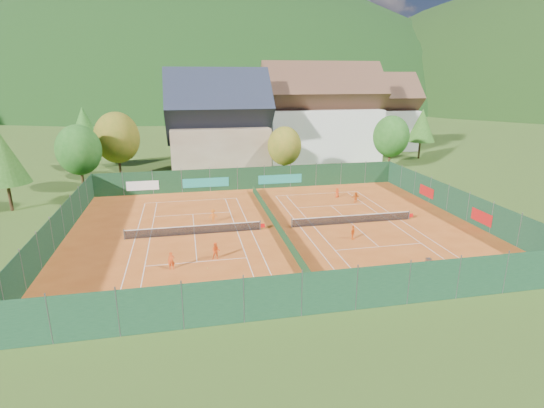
{
  "coord_description": "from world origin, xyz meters",
  "views": [
    {
      "loc": [
        -8.4,
        -38.77,
        14.49
      ],
      "look_at": [
        0.0,
        2.0,
        2.0
      ],
      "focal_mm": 28.0,
      "sensor_mm": 36.0,
      "label": 1
    }
  ],
  "objects_px": {
    "player_left_far": "(213,216)",
    "player_right_near": "(353,232)",
    "player_left_mid": "(216,251)",
    "player_left_near": "(171,261)",
    "player_right_far_a": "(337,193)",
    "ball_hopper": "(429,260)",
    "player_right_far_b": "(356,197)",
    "chalet": "(218,128)",
    "hotel_block_a": "(320,118)",
    "hotel_block_b": "(373,117)"
  },
  "relations": [
    {
      "from": "chalet",
      "to": "player_right_far_b",
      "type": "bearing_deg",
      "value": -57.81
    },
    {
      "from": "player_left_far",
      "to": "player_right_near",
      "type": "relative_size",
      "value": 1.0
    },
    {
      "from": "player_left_mid",
      "to": "player_right_far_a",
      "type": "xyz_separation_m",
      "value": [
        16.34,
        15.89,
        -0.12
      ]
    },
    {
      "from": "hotel_block_a",
      "to": "player_right_far_a",
      "type": "height_order",
      "value": "hotel_block_a"
    },
    {
      "from": "player_right_near",
      "to": "player_right_far_a",
      "type": "distance_m",
      "value": 14.38
    },
    {
      "from": "hotel_block_b",
      "to": "player_right_near",
      "type": "relative_size",
      "value": 12.38
    },
    {
      "from": "player_left_far",
      "to": "player_right_far_b",
      "type": "relative_size",
      "value": 1.09
    },
    {
      "from": "player_left_mid",
      "to": "player_right_far_a",
      "type": "relative_size",
      "value": 1.2
    },
    {
      "from": "player_right_near",
      "to": "player_right_far_b",
      "type": "height_order",
      "value": "player_right_near"
    },
    {
      "from": "chalet",
      "to": "hotel_block_a",
      "type": "distance_m",
      "value": 19.94
    },
    {
      "from": "player_left_far",
      "to": "player_right_near",
      "type": "height_order",
      "value": "player_right_near"
    },
    {
      "from": "player_right_far_b",
      "to": "hotel_block_b",
      "type": "bearing_deg",
      "value": -129.5
    },
    {
      "from": "hotel_block_a",
      "to": "player_right_far_b",
      "type": "height_order",
      "value": "hotel_block_a"
    },
    {
      "from": "ball_hopper",
      "to": "player_right_far_b",
      "type": "xyz_separation_m",
      "value": [
        1.33,
        18.19,
        0.08
      ]
    },
    {
      "from": "chalet",
      "to": "player_left_near",
      "type": "distance_m",
      "value": 38.47
    },
    {
      "from": "chalet",
      "to": "player_left_mid",
      "type": "bearing_deg",
      "value": -95.38
    },
    {
      "from": "chalet",
      "to": "player_right_far_a",
      "type": "relative_size",
      "value": 13.24
    },
    {
      "from": "hotel_block_a",
      "to": "hotel_block_b",
      "type": "xyz_separation_m",
      "value": [
        14.0,
        8.0,
        -0.76
      ]
    },
    {
      "from": "player_left_mid",
      "to": "ball_hopper",
      "type": "bearing_deg",
      "value": -10.2
    },
    {
      "from": "player_left_near",
      "to": "player_right_far_a",
      "type": "xyz_separation_m",
      "value": [
        19.91,
        17.11,
        -0.11
      ]
    },
    {
      "from": "player_left_mid",
      "to": "player_right_far_b",
      "type": "distance_m",
      "value": 22.21
    },
    {
      "from": "player_right_near",
      "to": "player_left_far",
      "type": "bearing_deg",
      "value": 100.57
    },
    {
      "from": "chalet",
      "to": "player_right_far_a",
      "type": "xyz_separation_m",
      "value": [
        12.93,
        -20.26,
        -6.01
      ]
    },
    {
      "from": "player_right_near",
      "to": "player_left_mid",
      "type": "bearing_deg",
      "value": 140.71
    },
    {
      "from": "player_left_far",
      "to": "player_right_near",
      "type": "bearing_deg",
      "value": 143.1
    },
    {
      "from": "player_left_far",
      "to": "player_right_near",
      "type": "xyz_separation_m",
      "value": [
        12.35,
        -7.55,
        0.0
      ]
    },
    {
      "from": "hotel_block_a",
      "to": "player_right_near",
      "type": "xyz_separation_m",
      "value": [
        -9.62,
        -40.19,
        -6.68
      ]
    },
    {
      "from": "player_left_far",
      "to": "player_right_far_b",
      "type": "distance_m",
      "value": 17.75
    },
    {
      "from": "chalet",
      "to": "player_right_near",
      "type": "height_order",
      "value": "chalet"
    },
    {
      "from": "player_left_near",
      "to": "player_left_mid",
      "type": "relative_size",
      "value": 0.98
    },
    {
      "from": "hotel_block_b",
      "to": "chalet",
      "type": "bearing_deg",
      "value": -157.01
    },
    {
      "from": "hotel_block_b",
      "to": "player_right_near",
      "type": "distance_m",
      "value": 54.0
    },
    {
      "from": "chalet",
      "to": "player_left_near",
      "type": "relative_size",
      "value": 11.25
    },
    {
      "from": "player_left_near",
      "to": "player_left_far",
      "type": "bearing_deg",
      "value": 71.02
    },
    {
      "from": "player_right_near",
      "to": "player_right_far_b",
      "type": "distance_m",
      "value": 12.43
    },
    {
      "from": "chalet",
      "to": "player_right_far_a",
      "type": "distance_m",
      "value": 24.78
    },
    {
      "from": "hotel_block_b",
      "to": "player_right_far_b",
      "type": "distance_m",
      "value": 41.69
    },
    {
      "from": "player_left_mid",
      "to": "player_right_far_a",
      "type": "bearing_deg",
      "value": 50.43
    },
    {
      "from": "hotel_block_a",
      "to": "player_left_far",
      "type": "xyz_separation_m",
      "value": [
        -21.97,
        -32.65,
        -6.69
      ]
    },
    {
      "from": "ball_hopper",
      "to": "player_right_far_b",
      "type": "height_order",
      "value": "player_right_far_b"
    },
    {
      "from": "player_left_mid",
      "to": "player_left_far",
      "type": "distance_m",
      "value": 9.52
    },
    {
      "from": "player_right_far_b",
      "to": "hotel_block_a",
      "type": "bearing_deg",
      "value": -111.8
    },
    {
      "from": "player_right_far_a",
      "to": "player_right_far_b",
      "type": "height_order",
      "value": "player_right_far_b"
    },
    {
      "from": "player_right_near",
      "to": "player_right_far_a",
      "type": "height_order",
      "value": "player_right_near"
    },
    {
      "from": "chalet",
      "to": "player_left_far",
      "type": "xyz_separation_m",
      "value": [
        -2.97,
        -26.65,
        -5.93
      ]
    },
    {
      "from": "chalet",
      "to": "player_left_near",
      "type": "xyz_separation_m",
      "value": [
        -6.97,
        -37.37,
        -5.9
      ]
    },
    {
      "from": "hotel_block_a",
      "to": "player_right_far_a",
      "type": "relative_size",
      "value": 17.65
    },
    {
      "from": "hotel_block_b",
      "to": "player_right_near",
      "type": "xyz_separation_m",
      "value": [
        -23.62,
        -48.19,
        -5.92
      ]
    },
    {
      "from": "player_right_far_a",
      "to": "player_right_near",
      "type": "bearing_deg",
      "value": 55.52
    },
    {
      "from": "player_right_near",
      "to": "hotel_block_b",
      "type": "bearing_deg",
      "value": 15.89
    }
  ]
}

